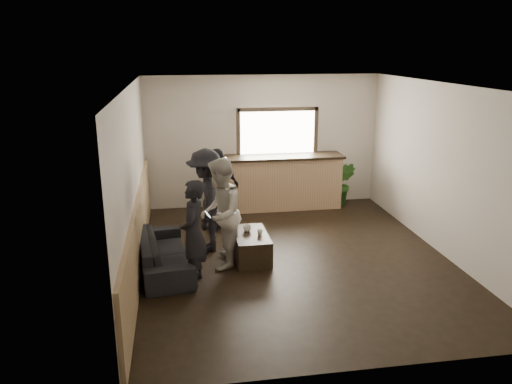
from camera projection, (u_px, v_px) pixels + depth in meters
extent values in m
cube|color=black|center=(294.00, 258.00, 8.23)|extent=(5.00, 6.00, 0.01)
cube|color=silver|center=(298.00, 85.00, 7.44)|extent=(5.00, 6.00, 0.01)
cube|color=beige|center=(263.00, 141.00, 10.68)|extent=(5.00, 0.01, 2.80)
cube|color=beige|center=(366.00, 250.00, 4.99)|extent=(5.00, 0.01, 2.80)
cube|color=beige|center=(133.00, 183.00, 7.45)|extent=(0.01, 6.00, 2.80)
cube|color=beige|center=(444.00, 170.00, 8.22)|extent=(0.01, 6.00, 2.80)
cube|color=tan|center=(139.00, 236.00, 7.70)|extent=(0.06, 5.90, 1.10)
cube|color=tan|center=(279.00, 183.00, 10.66)|extent=(2.60, 0.60, 1.10)
cube|color=black|center=(280.00, 157.00, 10.50)|extent=(2.70, 0.68, 0.05)
cube|color=white|center=(277.00, 132.00, 10.63)|extent=(1.60, 0.06, 0.90)
cube|color=#3F3326|center=(278.00, 109.00, 10.46)|extent=(1.72, 0.08, 0.08)
cube|color=#3F3326|center=(238.00, 133.00, 10.47)|extent=(0.08, 0.08, 1.06)
cube|color=#3F3326|center=(316.00, 131.00, 10.73)|extent=(0.08, 0.08, 1.06)
imported|color=black|center=(164.00, 253.00, 7.76)|extent=(0.95, 1.94, 0.54)
cube|color=black|center=(251.00, 246.00, 8.16)|extent=(0.56, 0.98, 0.43)
imported|color=silver|center=(247.00, 228.00, 8.20)|extent=(0.18, 0.18, 0.11)
imported|color=silver|center=(260.00, 233.00, 8.04)|extent=(0.10, 0.10, 0.09)
imported|color=#2D6623|center=(342.00, 184.00, 10.86)|extent=(0.65, 0.59, 0.97)
imported|color=black|center=(193.00, 233.00, 7.16)|extent=(0.48, 0.63, 1.57)
cube|color=black|center=(208.00, 214.00, 7.07)|extent=(0.10, 0.09, 0.12)
cube|color=white|center=(208.00, 214.00, 7.07)|extent=(0.09, 0.08, 0.11)
imported|color=#B8B1A6|center=(220.00, 214.00, 7.72)|extent=(0.84, 0.98, 1.74)
cube|color=black|center=(234.00, 211.00, 7.68)|extent=(0.11, 0.09, 0.12)
cube|color=white|center=(234.00, 211.00, 7.68)|extent=(0.09, 0.08, 0.11)
imported|color=black|center=(207.00, 200.00, 8.37)|extent=(0.75, 1.18, 1.75)
cube|color=black|center=(220.00, 195.00, 8.35)|extent=(0.10, 0.08, 0.12)
cube|color=white|center=(220.00, 195.00, 8.35)|extent=(0.08, 0.07, 0.11)
imported|color=black|center=(219.00, 190.00, 9.30)|extent=(0.98, 0.83, 1.57)
cube|color=black|center=(226.00, 161.00, 8.98)|extent=(0.11, 0.12, 0.12)
cube|color=white|center=(226.00, 161.00, 8.97)|extent=(0.10, 0.10, 0.11)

